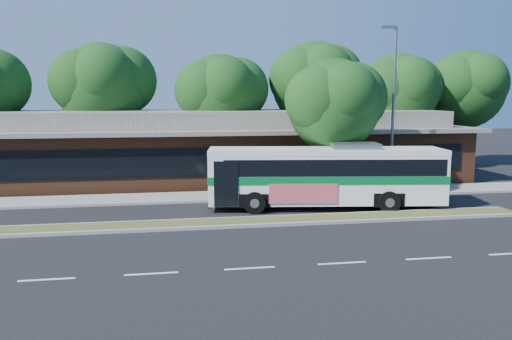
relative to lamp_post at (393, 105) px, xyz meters
name	(u,v)px	position (x,y,z in m)	size (l,w,h in m)	color
ground	(231,228)	(-9.56, -6.00, -4.90)	(120.00, 120.00, 0.00)	black
median_strip	(230,222)	(-9.56, -5.40, -4.83)	(26.00, 1.10, 0.15)	#4A4F21
sidewalk	(218,196)	(-9.56, 0.40, -4.84)	(44.00, 2.60, 0.12)	gray
plaza_building	(208,146)	(-9.56, 6.99, -2.77)	(33.20, 11.20, 4.45)	brown
lamp_post	(393,105)	(0.00, 0.00, 0.00)	(0.93, 0.18, 9.07)	slate
tree_bg_b	(109,85)	(-16.13, 10.14, 1.24)	(6.69, 6.00, 9.00)	black
tree_bg_c	(226,93)	(-8.16, 9.13, 0.69)	(6.24, 5.60, 8.26)	black
tree_bg_d	(320,82)	(-1.12, 10.15, 1.52)	(6.91, 6.20, 9.37)	black
tree_bg_e	(402,92)	(4.85, 9.14, 0.84)	(6.47, 5.80, 8.50)	black
tree_bg_f	(469,88)	(10.87, 10.14, 1.16)	(6.69, 6.00, 8.92)	black
transit_bus	(327,172)	(-4.61, -3.00, -3.16)	(11.40, 3.94, 3.14)	white
sidewalk_tree	(340,103)	(-3.22, -0.58, 0.10)	(5.36, 4.81, 7.30)	black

